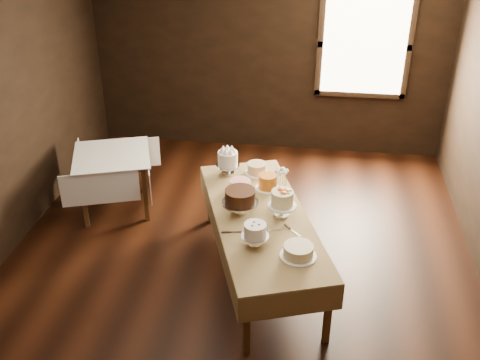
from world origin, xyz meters
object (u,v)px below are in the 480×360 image
at_px(cake_speckled, 257,169).
at_px(cake_server_d, 281,198).
at_px(cake_server_a, 275,230).
at_px(cake_server_b, 295,233).
at_px(display_table, 261,220).
at_px(side_table, 112,161).
at_px(cake_chocolate, 240,202).
at_px(flower_vase, 281,193).
at_px(cake_lattice, 240,186).
at_px(cake_caramel, 268,182).
at_px(cake_meringue, 228,163).
at_px(cake_server_e, 239,232).
at_px(cake_swirl, 255,236).
at_px(cake_server_c, 253,201).
at_px(cake_flowers, 282,205).
at_px(cake_cream, 298,251).

relative_size(cake_speckled, cake_server_d, 1.23).
bearing_deg(cake_server_a, cake_server_b, -24.62).
relative_size(display_table, side_table, 2.19).
xyz_separation_m(cake_chocolate, flower_vase, (0.38, 0.31, -0.05)).
bearing_deg(cake_lattice, cake_caramel, 14.87).
height_order(side_table, cake_server_b, side_table).
distance_m(cake_lattice, cake_chocolate, 0.44).
bearing_deg(cake_meringue, side_table, 171.81).
bearing_deg(cake_lattice, cake_server_d, -12.73).
bearing_deg(display_table, cake_server_e, -118.80).
height_order(side_table, flower_vase, flower_vase).
xyz_separation_m(cake_caramel, cake_swirl, (-0.01, -1.03, 0.03)).
bearing_deg(cake_meringue, cake_speckled, 8.80).
relative_size(cake_meringue, cake_server_b, 1.28).
bearing_deg(cake_caramel, cake_speckled, 115.62).
height_order(side_table, cake_chocolate, cake_chocolate).
bearing_deg(cake_server_a, flower_vase, 71.07).
xyz_separation_m(cake_meringue, cake_server_c, (0.35, -0.55, -0.12)).
bearing_deg(cake_meringue, cake_caramel, -29.82).
distance_m(side_table, cake_server_a, 2.40).
distance_m(cake_lattice, cake_caramel, 0.30).
distance_m(cake_speckled, cake_flowers, 0.90).
xyz_separation_m(cake_flowers, cake_server_e, (-0.37, -0.35, -0.12)).
bearing_deg(cake_lattice, cake_swirl, -74.12).
xyz_separation_m(display_table, cake_cream, (0.40, -0.61, 0.11)).
bearing_deg(cake_meringue, cake_server_b, -52.53).
bearing_deg(cake_server_d, cake_cream, -133.85).
relative_size(cake_lattice, cake_cream, 0.86).
height_order(display_table, flower_vase, flower_vase).
bearing_deg(cake_flowers, display_table, -170.75).
bearing_deg(side_table, cake_chocolate, -30.26).
bearing_deg(cake_cream, cake_caramel, 108.58).
bearing_deg(cake_swirl, cake_server_d, 78.89).
height_order(cake_speckled, cake_flowers, cake_flowers).
distance_m(cake_flowers, cake_server_b, 0.34).
distance_m(cake_caramel, cake_server_d, 0.25).
distance_m(cake_lattice, cake_swirl, 1.00).
distance_m(cake_swirl, flower_vase, 0.86).
height_order(cake_server_c, cake_server_e, same).
height_order(cake_speckled, cake_cream, cake_speckled).
bearing_deg(cake_server_b, cake_swirl, -97.87).
bearing_deg(cake_server_e, cake_speckled, 77.39).
bearing_deg(cake_speckled, cake_flowers, -67.44).
relative_size(display_table, cake_chocolate, 5.79).
height_order(display_table, cake_server_b, cake_server_b).
xyz_separation_m(cake_meringue, cake_server_e, (0.29, -1.13, -0.12)).
bearing_deg(cake_server_b, cake_caramel, 161.22).
xyz_separation_m(cake_cream, cake_server_d, (-0.23, 0.97, -0.05)).
xyz_separation_m(side_table, cake_cream, (2.29, -1.63, 0.10)).
distance_m(cake_server_c, cake_server_e, 0.58).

